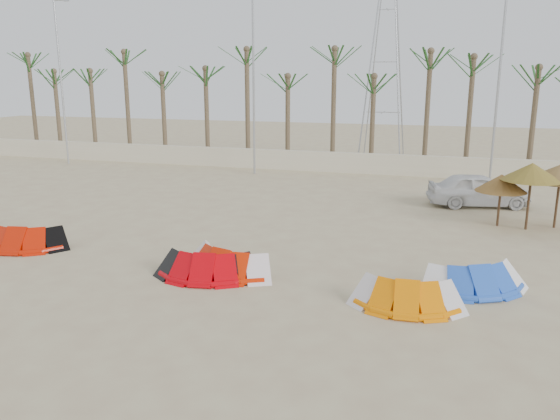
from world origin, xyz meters
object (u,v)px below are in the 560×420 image
(parasol_mid, at_px, (532,172))
(kite_orange, at_px, (408,291))
(kite_red_mid, at_px, (211,262))
(kite_blue, at_px, (475,274))
(kite_red_right, at_px, (229,258))
(car, at_px, (478,190))
(parasol_left, at_px, (501,183))
(kite_red_left, at_px, (28,235))

(parasol_mid, bearing_deg, kite_orange, -113.70)
(kite_red_mid, distance_m, kite_blue, 7.85)
(kite_red_right, distance_m, car, 14.13)
(kite_red_right, relative_size, car, 0.76)
(kite_red_mid, distance_m, parasol_left, 12.58)
(kite_blue, distance_m, parasol_mid, 7.81)
(kite_red_mid, distance_m, kite_orange, 5.99)
(parasol_mid, relative_size, car, 0.58)
(kite_red_mid, relative_size, car, 0.71)
(kite_orange, bearing_deg, kite_red_right, 168.90)
(kite_red_left, height_order, kite_red_right, same)
(kite_red_left, bearing_deg, parasol_mid, 23.91)
(kite_red_left, distance_m, car, 19.52)
(kite_red_mid, relative_size, kite_orange, 1.11)
(kite_red_right, bearing_deg, kite_red_mid, -124.57)
(kite_red_mid, relative_size, kite_blue, 0.93)
(parasol_left, distance_m, parasol_mid, 1.22)
(kite_orange, distance_m, parasol_left, 9.87)
(kite_red_left, xyz_separation_m, kite_orange, (13.49, -1.32, -0.00))
(kite_orange, relative_size, parasol_mid, 1.11)
(parasol_mid, bearing_deg, kite_red_right, -140.18)
(kite_red_right, xyz_separation_m, parasol_left, (8.51, 8.23, 1.37))
(kite_red_mid, height_order, parasol_mid, parasol_mid)
(kite_red_right, xyz_separation_m, car, (7.86, 11.73, 0.37))
(kite_red_left, xyz_separation_m, parasol_left, (16.42, 8.01, 1.37))
(kite_blue, distance_m, parasol_left, 7.72)
(kite_red_right, relative_size, parasol_mid, 1.30)
(kite_red_right, distance_m, kite_blue, 7.39)
(kite_red_mid, bearing_deg, car, 56.13)
(kite_red_right, height_order, kite_blue, same)
(kite_red_left, xyz_separation_m, kite_red_right, (7.91, -0.23, -0.00))
(car, bearing_deg, kite_orange, 156.25)
(parasol_left, height_order, parasol_mid, parasol_mid)
(kite_red_left, relative_size, kite_red_mid, 1.05)
(kite_orange, height_order, parasol_mid, parasol_mid)
(kite_red_mid, xyz_separation_m, kite_red_right, (0.39, 0.56, 0.00))
(kite_red_left, height_order, parasol_left, parasol_left)
(parasol_mid, height_order, car, parasol_mid)
(kite_blue, xyz_separation_m, parasol_left, (1.15, 7.51, 1.37))
(kite_red_left, relative_size, kite_orange, 1.16)
(kite_red_left, distance_m, kite_red_mid, 7.56)
(kite_red_mid, xyz_separation_m, parasol_mid, (9.95, 8.53, 1.92))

